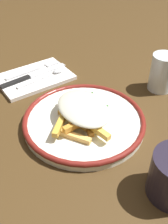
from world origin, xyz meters
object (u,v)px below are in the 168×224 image
object	(u,v)px
fork	(34,70)
water_glass	(162,73)
plate	(84,120)
knife	(28,77)
fries_heap	(83,110)
napkin	(34,78)
spoon	(49,75)

from	to	relation	value
fork	water_glass	xyz separation A→B (m)	(0.27, 0.25, 0.04)
plate	knife	distance (m)	0.25
fries_heap	fork	size ratio (longest dim) A/B	1.00
water_glass	fries_heap	bearing A→B (deg)	-88.31
fries_heap	napkin	distance (m)	0.25
plate	napkin	distance (m)	0.25
fries_heap	napkin	world-z (taller)	fries_heap
fork	water_glass	bearing A→B (deg)	43.40
napkin	knife	world-z (taller)	knife
spoon	knife	bearing A→B (deg)	-112.94
plate	napkin	bearing A→B (deg)	-178.26
napkin	fork	world-z (taller)	fork
napkin	knife	distance (m)	0.02
plate	fries_heap	distance (m)	0.03
spoon	fork	bearing A→B (deg)	-156.96
knife	water_glass	xyz separation A→B (m)	(0.24, 0.28, 0.04)
napkin	fork	size ratio (longest dim) A/B	1.15
fork	napkin	bearing A→B (deg)	-22.97
knife	spoon	bearing A→B (deg)	67.06
napkin	spoon	size ratio (longest dim) A/B	1.33
plate	fork	xyz separation A→B (m)	(-0.27, 0.00, 0.00)
knife	spoon	size ratio (longest dim) A/B	1.38
napkin	water_glass	xyz separation A→B (m)	(0.24, 0.26, 0.04)
knife	water_glass	size ratio (longest dim) A/B	2.10
plate	fork	distance (m)	0.27
knife	water_glass	world-z (taller)	water_glass
fork	water_glass	size ratio (longest dim) A/B	1.76
fork	fries_heap	bearing A→B (deg)	-1.43
knife	napkin	bearing A→B (deg)	94.60
spoon	plate	bearing A→B (deg)	-7.02
napkin	plate	bearing A→B (deg)	1.74
plate	water_glass	xyz separation A→B (m)	(-0.01, 0.26, 0.04)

